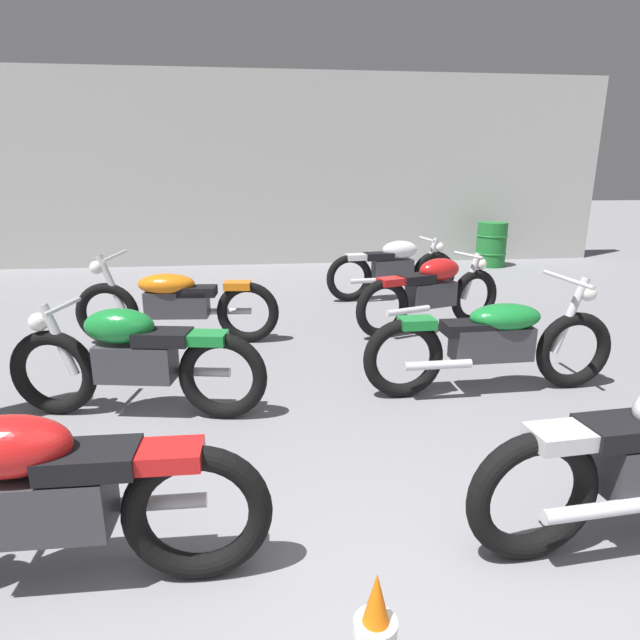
{
  "coord_description": "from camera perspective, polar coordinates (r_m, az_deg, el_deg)",
  "views": [
    {
      "loc": [
        -0.52,
        -1.19,
        1.82
      ],
      "look_at": [
        0.0,
        3.2,
        0.55
      ],
      "focal_mm": 29.51,
      "sensor_mm": 36.0,
      "label": 1
    }
  ],
  "objects": [
    {
      "name": "motorcycle_left_row_0",
      "position": [
        2.67,
        -28.12,
        -16.71
      ],
      "size": [
        1.97,
        0.48,
        0.88
      ],
      "color": "black",
      "rests_on": "ground"
    },
    {
      "name": "motorcycle_right_row_3",
      "position": [
        7.69,
        7.96,
        5.64
      ],
      "size": [
        1.97,
        0.54,
        0.88
      ],
      "color": "black",
      "rests_on": "ground"
    },
    {
      "name": "back_wall",
      "position": [
        10.62,
        -4.08,
        15.83
      ],
      "size": [
        12.88,
        0.24,
        3.6
      ],
      "primitive_type": "cube",
      "color": "#B2B2AD",
      "rests_on": "ground"
    },
    {
      "name": "motorcycle_left_row_1",
      "position": [
        4.17,
        -19.45,
        -4.0
      ],
      "size": [
        1.96,
        0.55,
        0.88
      ],
      "color": "black",
      "rests_on": "ground"
    },
    {
      "name": "motorcycle_right_row_1",
      "position": [
        4.59,
        18.27,
        -2.17
      ],
      "size": [
        2.17,
        0.68,
        0.97
      ],
      "color": "black",
      "rests_on": "ground"
    },
    {
      "name": "oil_drum",
      "position": [
        10.84,
        18.08,
        7.8
      ],
      "size": [
        0.59,
        0.59,
        0.85
      ],
      "color": "#1E722D",
      "rests_on": "ground"
    },
    {
      "name": "motorcycle_right_row_2",
      "position": [
        6.21,
        12.03,
        2.97
      ],
      "size": [
        1.9,
        0.77,
        0.88
      ],
      "color": "black",
      "rests_on": "ground"
    },
    {
      "name": "motorcycle_left_row_2",
      "position": [
        5.83,
        -15.35,
        1.85
      ],
      "size": [
        2.17,
        0.68,
        0.97
      ],
      "color": "black",
      "rests_on": "ground"
    }
  ]
}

